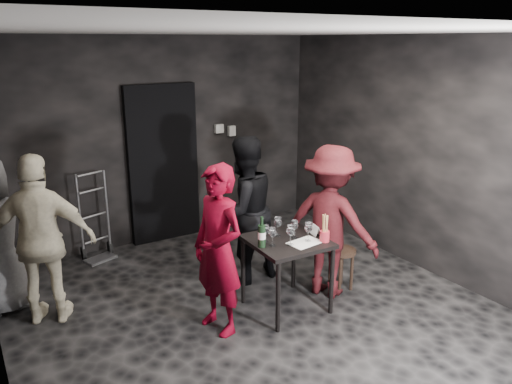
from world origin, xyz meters
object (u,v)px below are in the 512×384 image
woman_black (243,203)px  man_maroon (331,216)px  bystander_cream (41,232)px  hand_truck (97,242)px  wine_bottle (262,235)px  tasting_table (287,249)px  breadstick_cup (325,228)px  server_red (218,245)px  stool (341,259)px

woman_black → man_maroon: (0.61, -0.76, -0.04)m
bystander_cream → hand_truck: bearing=-96.6°
wine_bottle → tasting_table: bearing=3.6°
woman_black → breadstick_cup: woman_black is taller
woman_black → bystander_cream: 2.06m
hand_truck → wine_bottle: size_ratio=3.66×
server_red → breadstick_cup: server_red is taller
server_red → man_maroon: man_maroon is taller
stool → bystander_cream: (-2.82, 1.01, 0.56)m
woman_black → wine_bottle: (-0.28, -0.82, -0.05)m
man_maroon → bystander_cream: (-2.66, 0.99, 0.04)m
server_red → wine_bottle: 0.44m
server_red → man_maroon: (1.33, 0.02, 0.02)m
tasting_table → breadstick_cup: 0.43m
wine_bottle → breadstick_cup: wine_bottle is taller
tasting_table → man_maroon: size_ratio=0.43×
tasting_table → bystander_cream: bystander_cream is taller
woman_black → man_maroon: bearing=123.9°
man_maroon → wine_bottle: 0.89m
hand_truck → man_maroon: bearing=-68.6°
stool → server_red: server_red is taller
hand_truck → tasting_table: bearing=-78.9°
hand_truck → tasting_table: hand_truck is taller
bystander_cream → woman_black: bearing=-160.8°
man_maroon → stool: bearing=-122.6°
woman_black → man_maroon: woman_black is taller
hand_truck → man_maroon: size_ratio=0.63×
stool → server_red: bearing=179.9°
man_maroon → wine_bottle: (-0.89, -0.06, -0.01)m
stool → bystander_cream: size_ratio=0.26×
tasting_table → stool: (0.74, 0.02, -0.29)m
tasting_table → woman_black: 0.84m
stool → hand_truck: bearing=132.6°
stool → wine_bottle: wine_bottle is taller
breadstick_cup → tasting_table: bearing=141.5°
hand_truck → server_red: server_red is taller
tasting_table → bystander_cream: bearing=153.8°
server_red → hand_truck: bearing=-178.4°
hand_truck → breadstick_cup: hand_truck is taller
stool → bystander_cream: 3.05m
stool → woman_black: bearing=134.7°
hand_truck → man_maroon: man_maroon is taller
stool → server_red: 1.57m
hand_truck → server_red: size_ratio=0.65×
stool → man_maroon: man_maroon is taller
woman_black → man_maroon: size_ratio=1.04×
server_red → wine_bottle: size_ratio=5.65×
tasting_table → wine_bottle: size_ratio=2.48×
stool → breadstick_cup: breadstick_cup is taller
breadstick_cup → bystander_cream: bearing=152.1°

